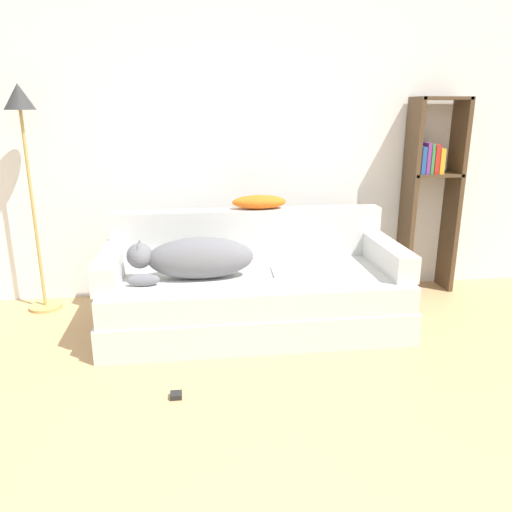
{
  "coord_description": "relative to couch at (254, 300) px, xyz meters",
  "views": [
    {
      "loc": [
        -0.23,
        -1.05,
        1.49
      ],
      "look_at": [
        0.17,
        2.09,
        0.55
      ],
      "focal_mm": 35.0,
      "sensor_mm": 36.0,
      "label": 1
    }
  ],
  "objects": [
    {
      "name": "dog",
      "position": [
        -0.41,
        -0.06,
        0.34
      ],
      "size": [
        0.83,
        0.27,
        0.28
      ],
      "color": "slate",
      "rests_on": "couch"
    },
    {
      "name": "couch_arm_left",
      "position": [
        -0.95,
        -0.01,
        0.29
      ],
      "size": [
        0.15,
        0.72,
        0.18
      ],
      "color": "silver",
      "rests_on": "couch"
    },
    {
      "name": "couch",
      "position": [
        0.0,
        0.0,
        0.0
      ],
      "size": [
        2.06,
        0.91,
        0.4
      ],
      "color": "silver",
      "rests_on": "ground_plane"
    },
    {
      "name": "wall_back",
      "position": [
        -0.17,
        0.77,
        1.15
      ],
      "size": [
        7.61,
        0.06,
        2.7
      ],
      "color": "white",
      "rests_on": "ground_plane"
    },
    {
      "name": "throw_pillow",
      "position": [
        0.09,
        0.4,
        0.62
      ],
      "size": [
        0.41,
        0.17,
        0.1
      ],
      "color": "orange",
      "rests_on": "couch_backrest"
    },
    {
      "name": "couch_backrest",
      "position": [
        0.0,
        0.39,
        0.39
      ],
      "size": [
        2.02,
        0.15,
        0.37
      ],
      "color": "silver",
      "rests_on": "couch"
    },
    {
      "name": "power_adapter",
      "position": [
        -0.53,
        -0.86,
        -0.18
      ],
      "size": [
        0.06,
        0.06,
        0.03
      ],
      "color": "black",
      "rests_on": "ground_plane"
    },
    {
      "name": "floor_lamp",
      "position": [
        -1.56,
        0.53,
        1.08
      ],
      "size": [
        0.24,
        0.24,
        1.65
      ],
      "color": "tan",
      "rests_on": "ground_plane"
    },
    {
      "name": "bookshelf",
      "position": [
        1.52,
        0.59,
        0.7
      ],
      "size": [
        0.42,
        0.26,
        1.57
      ],
      "color": "#4C3823",
      "rests_on": "ground_plane"
    },
    {
      "name": "couch_arm_right",
      "position": [
        0.95,
        -0.01,
        0.29
      ],
      "size": [
        0.15,
        0.72,
        0.18
      ],
      "color": "silver",
      "rests_on": "couch"
    },
    {
      "name": "laptop",
      "position": [
        0.27,
        -0.03,
        0.21
      ],
      "size": [
        0.3,
        0.24,
        0.02
      ],
      "rotation": [
        0.0,
        0.0,
        -0.04
      ],
      "color": "silver",
      "rests_on": "couch"
    }
  ]
}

